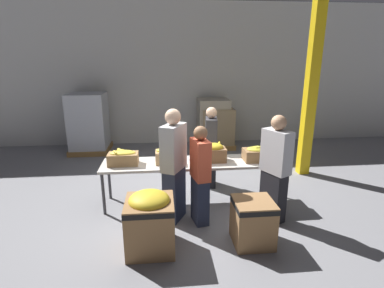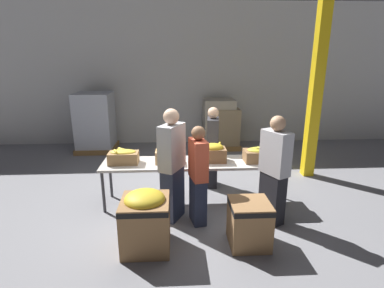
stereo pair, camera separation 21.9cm
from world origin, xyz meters
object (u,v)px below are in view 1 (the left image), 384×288
volunteer_2 (174,166)px  pallet_stack_2 (213,124)px  banana_box_3 (258,154)px  banana_box_2 (213,152)px  pallet_stack_1 (89,123)px  support_pillar (312,82)px  donation_bin_0 (150,219)px  banana_box_0 (123,157)px  banana_box_1 (167,155)px  sorting_table (190,165)px  donation_bin_1 (253,220)px  volunteer_1 (275,170)px  volunteer_3 (200,176)px  volunteer_0 (211,148)px  pallet_stack_0 (216,128)px

volunteer_2 → pallet_stack_2: (1.27, 3.96, -0.20)m
banana_box_3 → pallet_stack_2: size_ratio=0.36×
banana_box_2 → volunteer_2: 0.89m
pallet_stack_1 → pallet_stack_2: (3.40, 0.15, -0.11)m
banana_box_3 → support_pillar: 2.19m
donation_bin_0 → pallet_stack_1: 4.93m
donation_bin_0 → banana_box_0: bearing=110.2°
banana_box_1 → pallet_stack_1: bearing=121.7°
sorting_table → donation_bin_1: sorting_table is taller
volunteer_2 → pallet_stack_1: 4.37m
banana_box_2 → volunteer_1: bearing=-41.2°
banana_box_0 → donation_bin_1: size_ratio=0.78×
banana_box_1 → volunteer_3: bearing=-54.2°
banana_box_1 → donation_bin_0: 1.39m
sorting_table → donation_bin_0: (-0.65, -1.30, -0.27)m
support_pillar → pallet_stack_1: support_pillar is taller
banana_box_1 → volunteer_2: size_ratio=0.22×
pallet_stack_1 → donation_bin_0: bearing=-68.8°
volunteer_0 → donation_bin_0: bearing=-22.3°
volunteer_2 → donation_bin_0: (-0.35, -0.77, -0.44)m
pallet_stack_2 → support_pillar: bearing=-53.9°
banana_box_0 → banana_box_1: banana_box_1 is taller
banana_box_3 → banana_box_1: bearing=178.9°
volunteer_1 → support_pillar: bearing=-63.2°
pallet_stack_1 → volunteer_1: bearing=-47.5°
volunteer_2 → support_pillar: bearing=-32.2°
sorting_table → volunteer_2: 0.63m
banana_box_3 → support_pillar: bearing=39.6°
sorting_table → donation_bin_1: size_ratio=4.74×
sorting_table → pallet_stack_2: 3.57m
donation_bin_1 → pallet_stack_1: size_ratio=0.40×
donation_bin_0 → pallet_stack_0: bearing=69.9°
banana_box_0 → volunteer_2: 0.97m
pallet_stack_2 → volunteer_2: bearing=-107.8°
pallet_stack_0 → pallet_stack_2: size_ratio=0.83×
pallet_stack_1 → banana_box_0: bearing=-68.4°
banana_box_3 → pallet_stack_2: (-0.20, 3.47, -0.20)m
volunteer_0 → volunteer_3: bearing=-8.6°
volunteer_3 → support_pillar: 3.37m
volunteer_1 → pallet_stack_1: (-3.66, 4.00, -0.05)m
pallet_stack_0 → volunteer_0: bearing=-102.5°
pallet_stack_2 → banana_box_2: bearing=-99.6°
volunteer_2 → donation_bin_0: 0.96m
donation_bin_0 → volunteer_0: bearing=60.6°
sorting_table → banana_box_2: banana_box_2 is taller
banana_box_3 → volunteer_1: size_ratio=0.29×
pallet_stack_1 → support_pillar: bearing=-22.8°
banana_box_3 → pallet_stack_0: (-0.10, 3.45, -0.32)m
volunteer_2 → donation_bin_1: 1.40m
pallet_stack_1 → pallet_stack_2: pallet_stack_1 is taller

